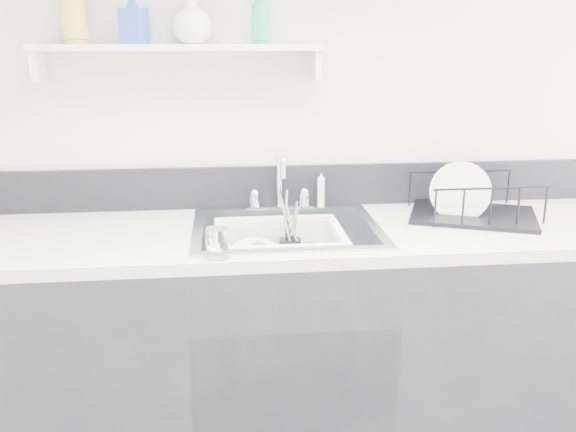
{
  "coord_description": "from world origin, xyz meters",
  "views": [
    {
      "loc": [
        -0.21,
        -0.8,
        1.54
      ],
      "look_at": [
        0.0,
        1.14,
        0.98
      ],
      "focal_mm": 38.0,
      "sensor_mm": 36.0,
      "label": 1
    }
  ],
  "objects": [
    {
      "name": "soap_bottle_a",
      "position": [
        -0.7,
        1.42,
        1.65
      ],
      "size": [
        0.11,
        0.11,
        0.24
      ],
      "primitive_type": "imported",
      "rotation": [
        0.0,
        0.0,
        -0.25
      ],
      "color": "#E8B747",
      "rests_on": "wall_shelf"
    },
    {
      "name": "counter_run",
      "position": [
        0.0,
        1.19,
        0.46
      ],
      "size": [
        3.2,
        0.62,
        0.92
      ],
      "color": "#262629",
      "rests_on": "ground"
    },
    {
      "name": "side_sprayer",
      "position": [
        0.16,
        1.44,
        0.99
      ],
      "size": [
        0.03,
        0.03,
        0.14
      ],
      "primitive_type": "cylinder",
      "color": "white",
      "rests_on": "counter_run"
    },
    {
      "name": "soap_bottle_b",
      "position": [
        -0.5,
        1.4,
        1.62
      ],
      "size": [
        0.1,
        0.1,
        0.17
      ],
      "primitive_type": "imported",
      "rotation": [
        0.0,
        0.0,
        -0.32
      ],
      "color": "#2B47BB",
      "rests_on": "wall_shelf"
    },
    {
      "name": "backsplash",
      "position": [
        0.0,
        1.49,
        1.0
      ],
      "size": [
        3.2,
        0.02,
        0.16
      ],
      "primitive_type": "cube",
      "color": "black",
      "rests_on": "counter_run"
    },
    {
      "name": "soap_bottle_d",
      "position": [
        -0.07,
        1.4,
        1.62
      ],
      "size": [
        0.08,
        0.08,
        0.19
      ],
      "primitive_type": "imported",
      "rotation": [
        0.0,
        0.0,
        0.12
      ],
      "color": "#279E6B",
      "rests_on": "wall_shelf"
    },
    {
      "name": "faucet",
      "position": [
        0.0,
        1.44,
        0.98
      ],
      "size": [
        0.26,
        0.18,
        0.23
      ],
      "color": "silver",
      "rests_on": "counter_run"
    },
    {
      "name": "ladle",
      "position": [
        -0.05,
        1.17,
        0.81
      ],
      "size": [
        0.27,
        0.28,
        0.08
      ],
      "primitive_type": null,
      "rotation": [
        0.0,
        0.0,
        -0.82
      ],
      "color": "silver",
      "rests_on": "wash_tub"
    },
    {
      "name": "plate_stack",
      "position": [
        -0.09,
        1.2,
        0.79
      ],
      "size": [
        0.24,
        0.23,
        0.09
      ],
      "rotation": [
        0.0,
        0.0,
        0.02
      ],
      "color": "white",
      "rests_on": "wash_tub"
    },
    {
      "name": "sink",
      "position": [
        0.0,
        1.19,
        0.83
      ],
      "size": [
        0.64,
        0.52,
        0.2
      ],
      "primitive_type": null,
      "color": "silver",
      "rests_on": "counter_run"
    },
    {
      "name": "tumbler_counter",
      "position": [
        -0.23,
        0.92,
        0.97
      ],
      "size": [
        0.08,
        0.08,
        0.09
      ],
      "primitive_type": "cylinder",
      "rotation": [
        0.0,
        0.0,
        0.3
      ],
      "color": "white",
      "rests_on": "counter_run"
    },
    {
      "name": "wash_tub",
      "position": [
        -0.03,
        1.17,
        0.84
      ],
      "size": [
        0.49,
        0.42,
        0.17
      ],
      "primitive_type": null,
      "rotation": [
        0.0,
        0.0,
        -0.15
      ],
      "color": "white",
      "rests_on": "sink"
    },
    {
      "name": "bowl_small",
      "position": [
        0.08,
        1.11,
        0.78
      ],
      "size": [
        0.14,
        0.14,
        0.04
      ],
      "primitive_type": "imported",
      "rotation": [
        0.0,
        0.0,
        -0.3
      ],
      "color": "white",
      "rests_on": "wash_tub"
    },
    {
      "name": "wall_shelf",
      "position": [
        -0.35,
        1.42,
        1.51
      ],
      "size": [
        1.0,
        0.16,
        0.12
      ],
      "color": "silver",
      "rests_on": "room_shell"
    },
    {
      "name": "dish_rack",
      "position": [
        0.69,
        1.26,
        1.0
      ],
      "size": [
        0.53,
        0.47,
        0.15
      ],
      "primitive_type": null,
      "rotation": [
        0.0,
        0.0,
        -0.38
      ],
      "color": "black",
      "rests_on": "counter_run"
    },
    {
      "name": "tumbler_in_tub",
      "position": [
        0.09,
        1.19,
        0.81
      ],
      "size": [
        0.07,
        0.07,
        0.09
      ],
      "primitive_type": "cylinder",
      "rotation": [
        0.0,
        0.0,
        -0.21
      ],
      "color": "white",
      "rests_on": "wash_tub"
    },
    {
      "name": "utensil_cup",
      "position": [
        0.02,
        1.24,
        0.82
      ],
      "size": [
        0.08,
        0.08,
        0.26
      ],
      "rotation": [
        0.0,
        0.0,
        0.31
      ],
      "color": "black",
      "rests_on": "wash_tub"
    },
    {
      "name": "soap_bottle_c",
      "position": [
        -0.3,
        1.42,
        1.62
      ],
      "size": [
        0.16,
        0.16,
        0.17
      ],
      "primitive_type": "imported",
      "rotation": [
        0.0,
        0.0,
        -0.2
      ],
      "color": "silver",
      "rests_on": "wall_shelf"
    }
  ]
}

